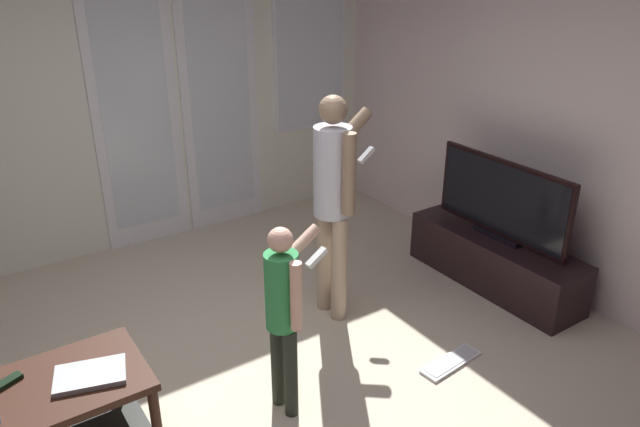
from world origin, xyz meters
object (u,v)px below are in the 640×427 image
(loose_keyboard, at_px, (451,362))
(coffee_table, at_px, (48,412))
(tv_stand, at_px, (494,261))
(laptop_closed, at_px, (90,375))
(flat_screen_tv, at_px, (502,200))
(tv_remote_black, at_px, (4,384))
(person_adult, at_px, (334,189))
(person_child, at_px, (284,305))

(loose_keyboard, bearing_deg, coffee_table, 167.88)
(tv_stand, height_order, laptop_closed, laptop_closed)
(coffee_table, xyz_separation_m, flat_screen_tv, (3.15, 0.05, 0.32))
(tv_stand, bearing_deg, tv_remote_black, 178.96)
(person_adult, bearing_deg, tv_stand, -16.80)
(tv_stand, height_order, person_adult, person_adult)
(loose_keyboard, xyz_separation_m, tv_remote_black, (-2.34, 0.58, 0.51))
(tv_remote_black, bearing_deg, laptop_closed, -48.84)
(loose_keyboard, bearing_deg, flat_screen_tv, 28.78)
(flat_screen_tv, bearing_deg, person_adult, 163.33)
(coffee_table, distance_m, laptop_closed, 0.26)
(laptop_closed, bearing_deg, person_adult, 31.44)
(coffee_table, height_order, person_adult, person_adult)
(person_child, bearing_deg, loose_keyboard, -13.21)
(loose_keyboard, bearing_deg, person_child, 166.79)
(person_child, height_order, tv_remote_black, person_child)
(tv_stand, bearing_deg, flat_screen_tv, 114.46)
(tv_stand, bearing_deg, person_child, -172.09)
(coffee_table, xyz_separation_m, laptop_closed, (0.20, -0.05, 0.15))
(coffee_table, height_order, loose_keyboard, coffee_table)
(person_child, bearing_deg, tv_remote_black, 165.45)
(flat_screen_tv, distance_m, tv_remote_black, 3.30)
(laptop_closed, xyz_separation_m, tv_remote_black, (-0.35, 0.16, -0.00))
(coffee_table, xyz_separation_m, tv_stand, (3.15, 0.05, -0.18))
(coffee_table, relative_size, tv_stand, 0.66)
(tv_stand, distance_m, person_child, 2.07)
(flat_screen_tv, xyz_separation_m, person_adult, (-1.23, 0.37, 0.23))
(coffee_table, relative_size, laptop_closed, 2.87)
(flat_screen_tv, height_order, laptop_closed, flat_screen_tv)
(coffee_table, distance_m, person_child, 1.21)
(flat_screen_tv, relative_size, person_adult, 0.74)
(tv_stand, height_order, tv_remote_black, tv_remote_black)
(laptop_closed, distance_m, tv_remote_black, 0.38)
(laptop_closed, bearing_deg, coffee_table, -177.00)
(tv_stand, xyz_separation_m, loose_keyboard, (-0.96, -0.52, -0.18))
(coffee_table, height_order, flat_screen_tv, flat_screen_tv)
(loose_keyboard, bearing_deg, tv_remote_black, 166.04)
(coffee_table, distance_m, tv_remote_black, 0.24)
(loose_keyboard, bearing_deg, tv_stand, 28.57)
(coffee_table, xyz_separation_m, person_child, (1.15, -0.23, 0.30))
(flat_screen_tv, distance_m, laptop_closed, 2.95)
(tv_remote_black, bearing_deg, coffee_table, -61.75)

